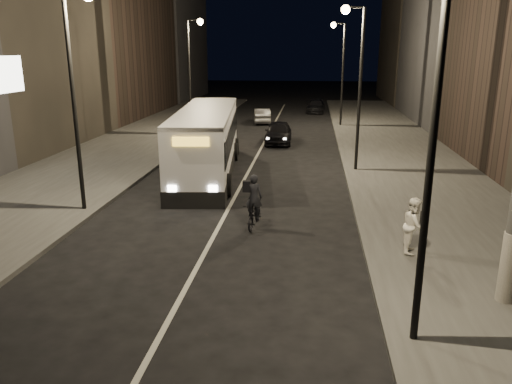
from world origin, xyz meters
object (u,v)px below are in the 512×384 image
(streetlight_left_near, at_px, (78,73))
(car_mid, at_px, (262,116))
(streetlight_right_far, at_px, (340,60))
(cyclist_on_bicycle, at_px, (254,209))
(streetlight_right_near, at_px, (423,96))
(streetlight_right_mid, at_px, (356,67))
(pedestrian_woman, at_px, (414,225))
(car_near, at_px, (278,132))
(streetlight_left_far, at_px, (193,62))
(city_bus, at_px, (207,139))
(car_far, at_px, (316,106))

(streetlight_left_near, bearing_deg, car_mid, 80.54)
(streetlight_right_far, xyz_separation_m, cyclist_on_bicycle, (-4.05, -24.96, -4.69))
(streetlight_right_near, bearing_deg, streetlight_right_far, 90.00)
(streetlight_right_mid, xyz_separation_m, pedestrian_woman, (1.13, -11.08, -4.33))
(car_mid, bearing_deg, pedestrian_woman, 96.92)
(car_near, bearing_deg, car_mid, 101.09)
(streetlight_right_near, xyz_separation_m, streetlight_left_far, (-10.66, 26.00, 0.00))
(streetlight_left_near, distance_m, car_mid, 26.20)
(city_bus, bearing_deg, pedestrian_woman, -55.88)
(streetlight_right_near, relative_size, streetlight_right_mid, 1.00)
(cyclist_on_bicycle, bearing_deg, pedestrian_woman, -16.67)
(streetlight_right_far, bearing_deg, streetlight_right_near, -90.00)
(city_bus, bearing_deg, car_mid, 80.60)
(streetlight_right_near, relative_size, car_near, 1.87)
(streetlight_right_near, xyz_separation_m, city_bus, (-7.42, 14.94, -3.56))
(streetlight_right_near, distance_m, streetlight_right_far, 32.00)
(streetlight_right_far, xyz_separation_m, streetlight_left_near, (-10.66, -24.00, 0.00))
(pedestrian_woman, height_order, car_near, pedestrian_woman)
(streetlight_right_near, bearing_deg, car_near, 100.27)
(pedestrian_woman, distance_m, car_mid, 29.49)
(city_bus, bearing_deg, car_far, 71.63)
(streetlight_right_far, bearing_deg, car_far, 100.22)
(car_mid, bearing_deg, city_bus, 79.00)
(city_bus, xyz_separation_m, pedestrian_woman, (8.54, -10.02, -0.77))
(streetlight_right_mid, xyz_separation_m, city_bus, (-7.42, -1.06, -3.56))
(streetlight_right_near, distance_m, car_mid, 34.36)
(car_near, relative_size, car_far, 1.02)
(streetlight_left_far, relative_size, car_mid, 2.10)
(streetlight_right_near, xyz_separation_m, streetlight_right_mid, (0.00, 16.00, 0.00))
(car_far, bearing_deg, streetlight_left_near, -101.76)
(pedestrian_woman, xyz_separation_m, car_near, (-5.47, 19.07, -0.29))
(streetlight_left_near, height_order, car_far, streetlight_left_near)
(streetlight_right_far, height_order, cyclist_on_bicycle, streetlight_right_far)
(streetlight_left_far, bearing_deg, streetlight_right_far, 29.36)
(car_mid, xyz_separation_m, car_far, (4.70, 8.18, -0.02))
(streetlight_right_near, bearing_deg, pedestrian_woman, 77.11)
(city_bus, distance_m, pedestrian_woman, 13.19)
(streetlight_right_near, relative_size, car_far, 1.90)
(streetlight_left_far, bearing_deg, car_near, -17.60)
(cyclist_on_bicycle, bearing_deg, city_bus, 118.69)
(streetlight_left_far, xyz_separation_m, pedestrian_woman, (11.79, -21.08, -4.33))
(streetlight_left_far, bearing_deg, city_bus, -73.63)
(car_near, bearing_deg, streetlight_left_far, 161.05)
(streetlight_right_mid, height_order, car_mid, streetlight_right_mid)
(car_far, bearing_deg, cyclist_on_bicycle, -90.71)
(cyclist_on_bicycle, xyz_separation_m, car_near, (-0.30, 16.96, 0.07))
(streetlight_right_mid, height_order, city_bus, streetlight_right_mid)
(streetlight_right_far, bearing_deg, city_bus, -113.50)
(streetlight_left_near, bearing_deg, streetlight_right_mid, 36.88)
(pedestrian_woman, bearing_deg, streetlight_right_far, 15.94)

